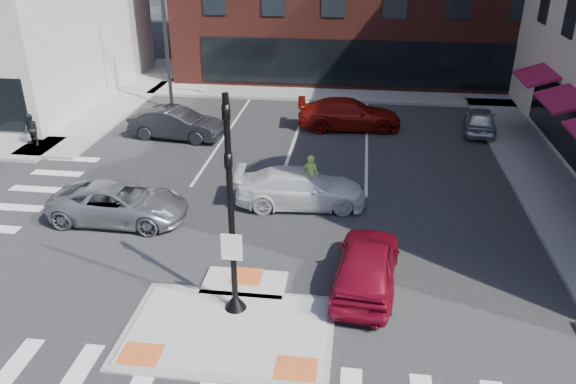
# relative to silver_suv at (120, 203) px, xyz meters

# --- Properties ---
(ground) EXTENTS (120.00, 120.00, 0.00)m
(ground) POSITION_rel_silver_suv_xyz_m (5.15, -5.00, -0.67)
(ground) COLOR #28282B
(ground) RESTS_ON ground
(refuge_island) EXTENTS (5.40, 4.65, 0.13)m
(refuge_island) POSITION_rel_silver_suv_xyz_m (5.15, -5.26, -0.62)
(refuge_island) COLOR gray
(refuge_island) RESTS_ON ground
(sidewalk_e) EXTENTS (3.00, 24.00, 0.15)m
(sidewalk_e) POSITION_rel_silver_suv_xyz_m (15.95, 5.00, -0.59)
(sidewalk_e) COLOR gray
(sidewalk_e) RESTS_ON ground
(sidewalk_n) EXTENTS (26.00, 3.00, 0.15)m
(sidewalk_n) POSITION_rel_silver_suv_xyz_m (8.15, 17.00, -0.59)
(sidewalk_n) COLOR gray
(sidewalk_n) RESTS_ON ground
(signal_pole) EXTENTS (0.60, 0.60, 5.98)m
(signal_pole) POSITION_rel_silver_suv_xyz_m (5.15, -4.60, 1.69)
(signal_pole) COLOR black
(signal_pole) RESTS_ON refuge_island
(silver_suv) EXTENTS (4.85, 2.29, 1.34)m
(silver_suv) POSITION_rel_silver_suv_xyz_m (0.00, 0.00, 0.00)
(silver_suv) COLOR #A6A8AD
(silver_suv) RESTS_ON ground
(red_sedan) EXTENTS (2.16, 4.49, 1.48)m
(red_sedan) POSITION_rel_silver_suv_xyz_m (8.65, -2.95, 0.07)
(red_sedan) COLOR maroon
(red_sedan) RESTS_ON ground
(white_pickup) EXTENTS (5.00, 2.44, 1.40)m
(white_pickup) POSITION_rel_silver_suv_xyz_m (6.20, 2.00, 0.03)
(white_pickup) COLOR white
(white_pickup) RESTS_ON ground
(bg_car_dark) EXTENTS (4.68, 2.11, 1.49)m
(bg_car_dark) POSITION_rel_silver_suv_xyz_m (-0.62, 8.45, 0.08)
(bg_car_dark) COLOR #222227
(bg_car_dark) RESTS_ON ground
(bg_car_silver) EXTENTS (1.97, 3.89, 1.27)m
(bg_car_silver) POSITION_rel_silver_suv_xyz_m (14.26, 11.31, -0.03)
(bg_car_silver) COLOR silver
(bg_car_silver) RESTS_ON ground
(bg_car_red) EXTENTS (5.41, 2.62, 1.52)m
(bg_car_red) POSITION_rel_silver_suv_xyz_m (7.71, 11.00, 0.09)
(bg_car_red) COLOR maroon
(bg_car_red) RESTS_ON ground
(cyclist) EXTENTS (0.75, 1.63, 2.03)m
(cyclist) POSITION_rel_silver_suv_xyz_m (6.56, 2.00, 0.01)
(cyclist) COLOR #3F3F44
(cyclist) RESTS_ON ground
(pedestrian_a) EXTENTS (0.88, 0.77, 1.51)m
(pedestrian_a) POSITION_rel_silver_suv_xyz_m (-6.85, 6.24, 0.24)
(pedestrian_a) COLOR black
(pedestrian_a) RESTS_ON sidewalk_nw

